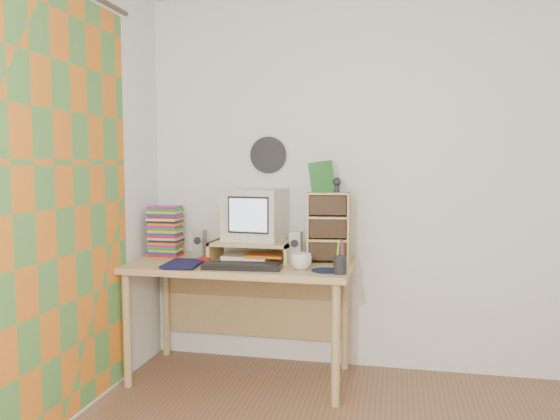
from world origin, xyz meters
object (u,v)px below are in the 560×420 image
at_px(keyboard, 242,266).
at_px(dvd_stack, 165,234).
at_px(crt_monitor, 253,215).
at_px(diary, 167,261).
at_px(mug, 301,262).
at_px(desk, 243,281).
at_px(cd_rack, 328,227).

distance_m(keyboard, dvd_stack, 0.73).
height_order(crt_monitor, diary, crt_monitor).
bearing_deg(mug, keyboard, -172.96).
bearing_deg(desk, cd_rack, 6.56).
bearing_deg(desk, crt_monitor, 61.36).
relative_size(crt_monitor, diary, 1.38).
height_order(desk, diary, diary).
bearing_deg(cd_rack, mug, -117.93).
bearing_deg(keyboard, dvd_stack, 147.72).
bearing_deg(diary, keyboard, -4.68).
relative_size(dvd_stack, mug, 2.33).
xyz_separation_m(crt_monitor, dvd_stack, (-0.61, -0.02, -0.14)).
relative_size(desk, dvd_stack, 4.84).
relative_size(crt_monitor, cd_rack, 0.80).
bearing_deg(keyboard, cd_rack, 31.40).
bearing_deg(diary, dvd_stack, 111.05).
distance_m(crt_monitor, keyboard, 0.45).
xyz_separation_m(crt_monitor, mug, (0.37, -0.32, -0.24)).
bearing_deg(cd_rack, crt_monitor, 171.76).
xyz_separation_m(keyboard, dvd_stack, (-0.64, 0.34, 0.13)).
xyz_separation_m(dvd_stack, cd_rack, (1.10, -0.01, 0.08)).
bearing_deg(dvd_stack, diary, -65.78).
bearing_deg(dvd_stack, cd_rack, -1.21).
distance_m(keyboard, diary, 0.48).
height_order(dvd_stack, diary, dvd_stack).
distance_m(desk, crt_monitor, 0.43).
distance_m(keyboard, mug, 0.35).
xyz_separation_m(desk, cd_rack, (0.54, 0.06, 0.36)).
relative_size(keyboard, diary, 1.82).
relative_size(dvd_stack, cd_rack, 0.65).
bearing_deg(crt_monitor, keyboard, -78.74).
distance_m(crt_monitor, diary, 0.63).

